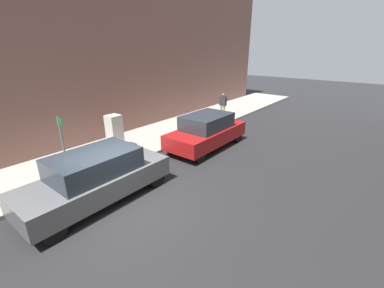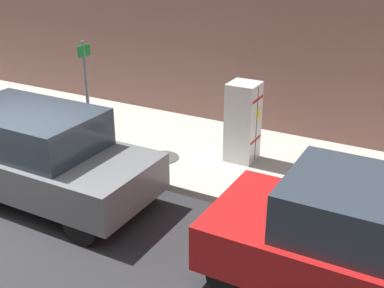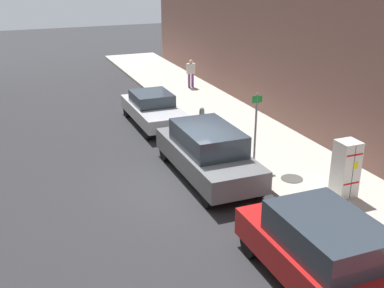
{
  "view_description": "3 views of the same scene",
  "coord_description": "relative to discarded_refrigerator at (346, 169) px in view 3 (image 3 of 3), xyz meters",
  "views": [
    {
      "loc": [
        6.21,
        -4.27,
        4.87
      ],
      "look_at": [
        0.21,
        3.29,
        1.19
      ],
      "focal_mm": 24.0,
      "sensor_mm": 36.0,
      "label": 1
    },
    {
      "loc": [
        4.89,
        6.2,
        4.59
      ],
      "look_at": [
        -2.35,
        2.24,
        1.04
      ],
      "focal_mm": 45.0,
      "sensor_mm": 36.0,
      "label": 2
    },
    {
      "loc": [
        5.0,
        12.8,
        6.71
      ],
      "look_at": [
        -0.11,
        0.12,
        1.45
      ],
      "focal_mm": 45.0,
      "sensor_mm": 36.0,
      "label": 3
    }
  ],
  "objects": [
    {
      "name": "discarded_refrigerator",
      "position": [
        0.0,
        0.0,
        0.0
      ],
      "size": [
        0.62,
        0.62,
        1.71
      ],
      "color": "silver",
      "rests_on": "sidewalk_slab"
    },
    {
      "name": "parked_suv_red",
      "position": [
        3.1,
        3.25,
        -0.12
      ],
      "size": [
        1.97,
        4.57,
        1.73
      ],
      "color": "red",
      "rests_on": "ground"
    },
    {
      "name": "fire_hydrant",
      "position": [
        1.32,
        -7.62,
        -0.47
      ],
      "size": [
        0.22,
        0.22,
        0.74
      ],
      "color": "slate",
      "rests_on": "sidewalk_slab"
    },
    {
      "name": "parked_sedan_silver",
      "position": [
        3.1,
        -8.79,
        -0.28
      ],
      "size": [
        1.79,
        4.35,
        1.39
      ],
      "color": "silver",
      "rests_on": "ground"
    },
    {
      "name": "sidewalk_slab",
      "position": [
        -0.05,
        -2.58,
        -0.93
      ],
      "size": [
        3.66,
        44.0,
        0.15
      ],
      "primitive_type": "cube",
      "color": "#B2ADA0",
      "rests_on": "ground"
    },
    {
      "name": "ground_plane",
      "position": [
        3.97,
        -2.58,
        -1.0
      ],
      "size": [
        80.0,
        80.0,
        0.0
      ],
      "primitive_type": "plane",
      "color": "#28282B"
    },
    {
      "name": "parked_suv_gray",
      "position": [
        3.1,
        -2.97,
        -0.12
      ],
      "size": [
        1.91,
        4.9,
        1.73
      ],
      "color": "slate",
      "rests_on": "ground"
    },
    {
      "name": "pedestrian_standing_near",
      "position": [
        -0.61,
        -13.7,
        0.01
      ],
      "size": [
        0.44,
        0.22,
        1.52
      ],
      "rotation": [
        0.0,
        0.0,
        1.49
      ],
      "color": "#7A3D7F",
      "rests_on": "sidewalk_slab"
    },
    {
      "name": "street_sign_post",
      "position": [
        1.33,
        -3.04,
        0.55
      ],
      "size": [
        0.36,
        0.07,
        2.51
      ],
      "color": "slate",
      "rests_on": "sidewalk_slab"
    },
    {
      "name": "manhole_cover",
      "position": [
        0.78,
        -1.52,
        -0.85
      ],
      "size": [
        0.7,
        0.7,
        0.02
      ],
      "primitive_type": "cylinder",
      "color": "#47443F",
      "rests_on": "sidewalk_slab"
    }
  ]
}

